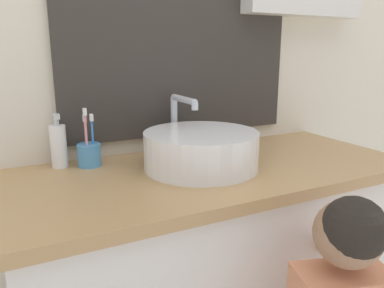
% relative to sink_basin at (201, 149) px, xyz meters
% --- Properties ---
extents(wall_back, '(3.20, 0.18, 2.50)m').
position_rel_sink_basin_xyz_m(wall_back, '(0.08, 0.29, 0.40)').
color(wall_back, beige).
rests_on(wall_back, ground_plane).
extents(vanity_counter, '(1.29, 0.57, 0.81)m').
position_rel_sink_basin_xyz_m(vanity_counter, '(0.05, -0.02, -0.47)').
color(vanity_counter, silver).
rests_on(vanity_counter, ground_plane).
extents(sink_basin, '(0.36, 0.42, 0.22)m').
position_rel_sink_basin_xyz_m(sink_basin, '(0.00, 0.00, 0.00)').
color(sink_basin, white).
rests_on(sink_basin, vanity_counter).
extents(toothbrush_holder, '(0.07, 0.07, 0.19)m').
position_rel_sink_basin_xyz_m(toothbrush_holder, '(-0.31, 0.17, -0.02)').
color(toothbrush_holder, '#4C93C6').
rests_on(toothbrush_holder, vanity_counter).
extents(soap_dispenser, '(0.05, 0.05, 0.17)m').
position_rel_sink_basin_xyz_m(soap_dispenser, '(-0.40, 0.21, 0.01)').
color(soap_dispenser, white).
rests_on(soap_dispenser, vanity_counter).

